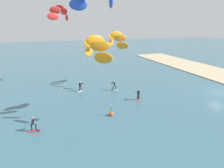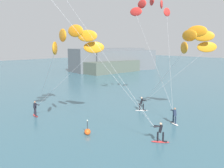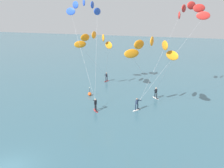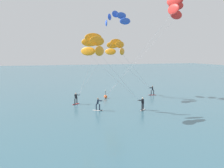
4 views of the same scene
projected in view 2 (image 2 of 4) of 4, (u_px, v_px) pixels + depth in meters
The scene contains 5 objects.
kitesurfer_mid_water at pixel (194, 42), 25.76m from camera, with size 6.45×8.37×9.74m.
kitesurfer_far_out at pixel (152, 10), 33.24m from camera, with size 8.54×10.45×13.87m.
kitesurfer_downwind at pixel (74, 43), 23.52m from camera, with size 6.14×8.95×9.68m.
marker_buoy at pixel (87, 132), 23.22m from camera, with size 0.56×0.56×1.38m.
distant_headland at pixel (113, 60), 77.34m from camera, with size 26.79×17.56×6.37m.
Camera 2 is at (-15.13, 1.93, 8.15)m, focal length 42.03 mm.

